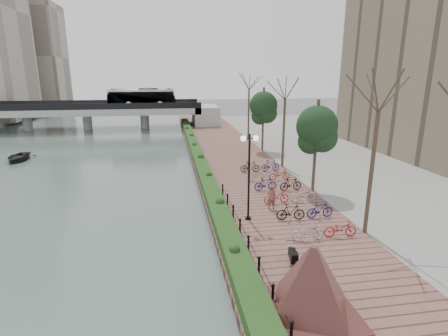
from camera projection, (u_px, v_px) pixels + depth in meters
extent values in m
plane|color=#59595B|center=(223.00, 273.00, 15.67)|extent=(220.00, 220.00, 0.00)
cube|color=#44554F|center=(48.00, 158.00, 37.23)|extent=(30.00, 130.00, 0.02)
cube|color=brown|center=(236.00, 166.00, 32.89)|extent=(8.00, 75.00, 0.50)
cube|color=gray|center=(391.00, 160.00, 35.31)|extent=(24.00, 75.00, 0.50)
cube|color=#1B3814|center=(198.00, 156.00, 34.62)|extent=(1.10, 56.00, 0.60)
cylinder|color=black|center=(291.00, 333.00, 10.89)|extent=(0.10, 0.10, 0.70)
cylinder|color=black|center=(273.00, 294.00, 12.80)|extent=(0.10, 0.10, 0.70)
cylinder|color=black|center=(259.00, 266.00, 14.70)|extent=(0.10, 0.10, 0.70)
cylinder|color=black|center=(248.00, 244.00, 16.61)|extent=(0.10, 0.10, 0.70)
cylinder|color=black|center=(240.00, 226.00, 18.52)|extent=(0.10, 0.10, 0.70)
cylinder|color=black|center=(233.00, 212.00, 20.43)|extent=(0.10, 0.10, 0.70)
cylinder|color=black|center=(227.00, 200.00, 22.33)|extent=(0.10, 0.10, 0.70)
cylinder|color=black|center=(223.00, 190.00, 24.24)|extent=(0.10, 0.10, 0.70)
cube|color=#4A281F|center=(309.00, 310.00, 12.32)|extent=(3.12, 3.12, 0.18)
pyramid|color=#4A281F|center=(312.00, 278.00, 11.98)|extent=(4.54, 4.54, 2.38)
cylinder|color=black|center=(249.00, 178.00, 19.66)|extent=(0.12, 0.12, 5.00)
cylinder|color=black|center=(250.00, 138.00, 19.07)|extent=(0.70, 0.06, 0.06)
sphere|color=white|center=(243.00, 139.00, 19.02)|extent=(0.32, 0.32, 0.32)
sphere|color=white|center=(256.00, 138.00, 19.12)|extent=(0.32, 0.32, 0.32)
imported|color=brown|center=(271.00, 197.00, 21.68)|extent=(0.60, 0.42, 1.55)
imported|color=#9D9EA2|center=(308.00, 232.00, 17.58)|extent=(0.60, 1.71, 0.90)
imported|color=black|center=(291.00, 212.00, 20.05)|extent=(0.47, 1.66, 1.00)
imported|color=maroon|center=(277.00, 197.00, 22.54)|extent=(0.60, 1.71, 0.90)
imported|color=navy|center=(266.00, 184.00, 25.00)|extent=(0.47, 1.66, 1.00)
imported|color=#9D9EA2|center=(257.00, 175.00, 27.50)|extent=(0.60, 1.71, 0.90)
imported|color=black|center=(250.00, 166.00, 29.96)|extent=(0.47, 1.66, 1.00)
imported|color=maroon|center=(341.00, 230.00, 17.85)|extent=(0.60, 1.71, 0.90)
imported|color=navy|center=(320.00, 210.00, 20.32)|extent=(0.47, 1.66, 1.00)
imported|color=#9D9EA2|center=(303.00, 196.00, 22.81)|extent=(0.60, 1.71, 0.90)
imported|color=black|center=(290.00, 183.00, 25.28)|extent=(0.47, 1.66, 1.00)
imported|color=maroon|center=(279.00, 174.00, 27.77)|extent=(0.60, 1.71, 0.90)
imported|color=navy|center=(270.00, 165.00, 30.23)|extent=(0.47, 1.66, 1.00)
cube|color=#A3A49E|center=(86.00, 111.00, 55.52)|extent=(36.00, 8.00, 1.00)
cube|color=black|center=(80.00, 107.00, 51.56)|extent=(36.00, 0.15, 0.90)
cube|color=black|center=(91.00, 103.00, 58.99)|extent=(36.00, 0.15, 0.90)
cylinder|color=#A3A49E|center=(27.00, 123.00, 54.62)|extent=(1.40, 1.40, 2.50)
cylinder|color=#A3A49E|center=(88.00, 122.00, 55.98)|extent=(1.40, 1.40, 2.50)
cylinder|color=#A3A49E|center=(145.00, 121.00, 57.34)|extent=(1.40, 1.40, 2.50)
imported|color=white|center=(142.00, 97.00, 56.33)|extent=(2.52, 10.77, 3.00)
imported|color=black|center=(18.00, 157.00, 35.85)|extent=(2.78, 3.84, 0.79)
cube|color=#A89A8C|center=(36.00, 57.00, 83.69)|extent=(12.00, 12.00, 24.00)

